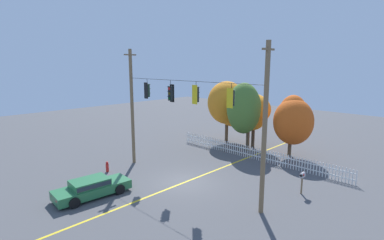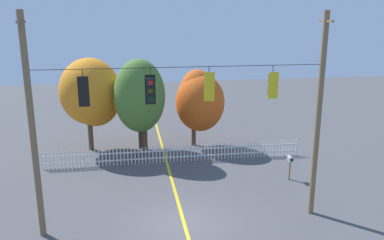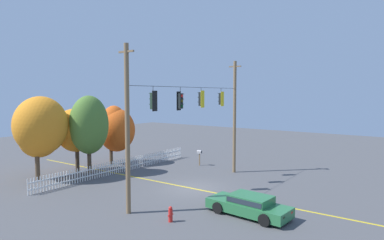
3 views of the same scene
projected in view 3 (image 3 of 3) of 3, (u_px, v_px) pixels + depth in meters
The scene contains 15 objects.
ground at pixel (192, 188), 23.74m from camera, with size 80.00×80.00×0.00m, color #4C4C4F.
lane_centerline_stripe at pixel (192, 188), 23.74m from camera, with size 0.16×36.00×0.01m, color gold.
signal_support_span at pixel (192, 121), 23.38m from camera, with size 12.42×1.10×9.31m.
traffic_signal_northbound_secondary at pixel (153, 101), 20.03m from camera, with size 0.43×0.38×1.47m.
traffic_signal_eastbound_side at pixel (180, 101), 22.19m from camera, with size 0.43×0.38×1.53m.
traffic_signal_northbound_primary at pixel (201, 99), 24.14m from camera, with size 0.43×0.38×1.43m.
traffic_signal_southbound_primary at pixel (221, 99), 26.38m from camera, with size 0.43×0.38×1.40m.
white_picket_fence at pixel (121, 166), 28.67m from camera, with size 16.35×0.06×1.10m.
autumn_maple_near_fence at pixel (40, 129), 25.98m from camera, with size 4.04×3.92×6.43m.
autumn_maple_mid at pixel (76, 129), 28.31m from camera, with size 3.83×3.57×5.40m.
autumn_oak_far_east at pixel (90, 124), 27.58m from camera, with size 3.30×2.77×6.48m.
autumn_maple_far_west at pixel (116, 129), 31.79m from camera, with size 3.42×3.33×5.52m.
parked_car at pixel (249, 205), 18.40m from camera, with size 2.14×4.71×1.15m.
fire_hydrant at pixel (171, 214), 17.51m from camera, with size 0.38×0.22×0.82m.
roadside_mailbox at pixel (200, 153), 31.30m from camera, with size 0.25×0.44×1.42m.
Camera 3 is at (-18.98, -13.54, 6.59)m, focal length 31.79 mm.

